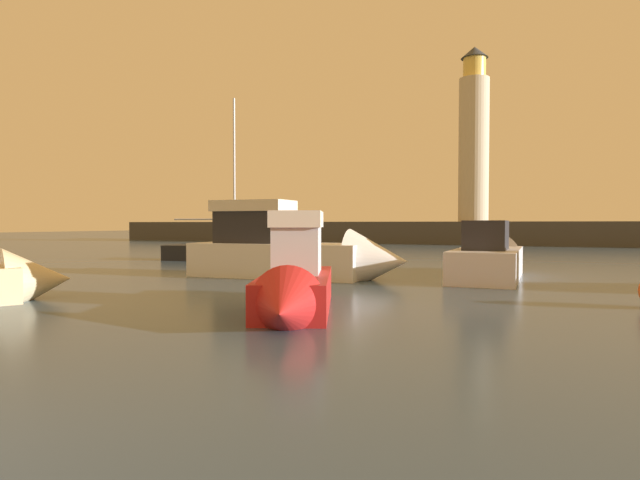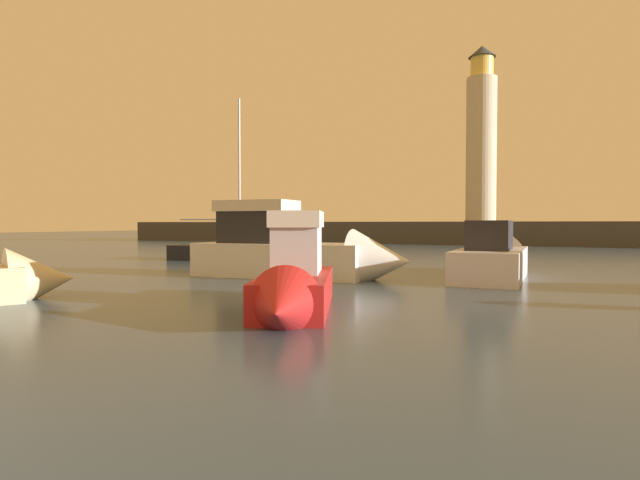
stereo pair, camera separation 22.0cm
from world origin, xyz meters
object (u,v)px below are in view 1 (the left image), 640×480
motorboat_2 (294,282)px  motorboat_4 (300,252)px  lighthouse (474,139)px  motorboat_0 (490,258)px  sailboat_moored (224,252)px

motorboat_2 → motorboat_4: 7.96m
lighthouse → motorboat_0: (4.66, -32.62, -9.57)m
motorboat_2 → motorboat_4: (-3.27, 7.25, 0.23)m
motorboat_2 → sailboat_moored: (-10.97, 13.83, -0.24)m
lighthouse → sailboat_moored: bearing=-108.0°
sailboat_moored → lighthouse: bearing=72.0°
motorboat_4 → lighthouse: bearing=87.1°
lighthouse → motorboat_2: size_ratio=2.86×
motorboat_0 → motorboat_4: 7.29m
motorboat_4 → sailboat_moored: (-7.70, 6.57, -0.48)m
motorboat_2 → lighthouse: bearing=91.9°
lighthouse → motorboat_4: 37.15m
motorboat_4 → sailboat_moored: 10.14m
lighthouse → sailboat_moored: size_ratio=1.94×
lighthouse → motorboat_2: lighthouse is taller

